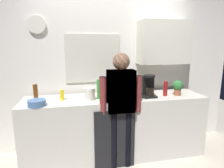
{
  "coord_description": "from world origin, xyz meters",
  "views": [
    {
      "loc": [
        -0.6,
        -2.35,
        1.69
      ],
      "look_at": [
        -0.07,
        0.25,
        1.15
      ],
      "focal_mm": 30.33,
      "sensor_mm": 36.0,
      "label": 1
    }
  ],
  "objects_px": {
    "cup_white_mug": "(117,96)",
    "coffee_maker": "(148,87)",
    "cup_terracotta_mug": "(130,91)",
    "person_guest": "(121,102)",
    "storage_canister": "(90,94)",
    "bottle_amber_beer": "(36,92)",
    "dish_soap": "(62,95)",
    "mixing_bowl": "(37,103)",
    "potted_plant": "(178,87)",
    "person_at_sink": "(121,102)",
    "bottle_clear_soda": "(100,89)",
    "cup_yellow_cup": "(149,91)",
    "bottle_red_vinegar": "(165,89)"
  },
  "relations": [
    {
      "from": "cup_white_mug",
      "to": "mixing_bowl",
      "type": "height_order",
      "value": "cup_white_mug"
    },
    {
      "from": "cup_white_mug",
      "to": "coffee_maker",
      "type": "bearing_deg",
      "value": 3.12
    },
    {
      "from": "dish_soap",
      "to": "cup_terracotta_mug",
      "type": "bearing_deg",
      "value": 7.13
    },
    {
      "from": "coffee_maker",
      "to": "bottle_red_vinegar",
      "type": "height_order",
      "value": "coffee_maker"
    },
    {
      "from": "bottle_amber_beer",
      "to": "cup_yellow_cup",
      "type": "bearing_deg",
      "value": 0.78
    },
    {
      "from": "storage_canister",
      "to": "bottle_red_vinegar",
      "type": "bearing_deg",
      "value": -0.03
    },
    {
      "from": "person_at_sink",
      "to": "cup_white_mug",
      "type": "bearing_deg",
      "value": 87.42
    },
    {
      "from": "mixing_bowl",
      "to": "person_guest",
      "type": "relative_size",
      "value": 0.14
    },
    {
      "from": "cup_terracotta_mug",
      "to": "person_guest",
      "type": "distance_m",
      "value": 0.49
    },
    {
      "from": "bottle_clear_soda",
      "to": "cup_terracotta_mug",
      "type": "xyz_separation_m",
      "value": [
        0.5,
        0.16,
        -0.09
      ]
    },
    {
      "from": "cup_yellow_cup",
      "to": "bottle_clear_soda",
      "type": "bearing_deg",
      "value": -172.01
    },
    {
      "from": "cup_terracotta_mug",
      "to": "cup_yellow_cup",
      "type": "height_order",
      "value": "cup_terracotta_mug"
    },
    {
      "from": "storage_canister",
      "to": "person_guest",
      "type": "xyz_separation_m",
      "value": [
        0.39,
        -0.22,
        -0.07
      ]
    },
    {
      "from": "bottle_amber_beer",
      "to": "person_at_sink",
      "type": "relative_size",
      "value": 0.14
    },
    {
      "from": "bottle_amber_beer",
      "to": "storage_canister",
      "type": "height_order",
      "value": "bottle_amber_beer"
    },
    {
      "from": "bottle_red_vinegar",
      "to": "storage_canister",
      "type": "relative_size",
      "value": 1.29
    },
    {
      "from": "person_at_sink",
      "to": "storage_canister",
      "type": "bearing_deg",
      "value": 145.54
    },
    {
      "from": "coffee_maker",
      "to": "bottle_red_vinegar",
      "type": "relative_size",
      "value": 1.5
    },
    {
      "from": "cup_terracotta_mug",
      "to": "storage_canister",
      "type": "relative_size",
      "value": 0.54
    },
    {
      "from": "potted_plant",
      "to": "person_at_sink",
      "type": "relative_size",
      "value": 0.14
    },
    {
      "from": "storage_canister",
      "to": "person_at_sink",
      "type": "bearing_deg",
      "value": -29.6
    },
    {
      "from": "potted_plant",
      "to": "dish_soap",
      "type": "xyz_separation_m",
      "value": [
        -1.73,
        0.08,
        -0.05
      ]
    },
    {
      "from": "person_guest",
      "to": "coffee_maker",
      "type": "bearing_deg",
      "value": -164.23
    },
    {
      "from": "cup_terracotta_mug",
      "to": "storage_canister",
      "type": "distance_m",
      "value": 0.68
    },
    {
      "from": "coffee_maker",
      "to": "bottle_clear_soda",
      "type": "distance_m",
      "value": 0.72
    },
    {
      "from": "bottle_clear_soda",
      "to": "person_guest",
      "type": "distance_m",
      "value": 0.38
    },
    {
      "from": "bottle_amber_beer",
      "to": "potted_plant",
      "type": "distance_m",
      "value": 2.09
    },
    {
      "from": "coffee_maker",
      "to": "cup_white_mug",
      "type": "height_order",
      "value": "coffee_maker"
    },
    {
      "from": "bottle_clear_soda",
      "to": "cup_white_mug",
      "type": "relative_size",
      "value": 2.95
    },
    {
      "from": "cup_terracotta_mug",
      "to": "person_at_sink",
      "type": "bearing_deg",
      "value": -121.3
    },
    {
      "from": "bottle_clear_soda",
      "to": "potted_plant",
      "type": "xyz_separation_m",
      "value": [
        1.19,
        -0.05,
        -0.01
      ]
    },
    {
      "from": "cup_terracotta_mug",
      "to": "bottle_amber_beer",
      "type": "bearing_deg",
      "value": -177.21
    },
    {
      "from": "bottle_amber_beer",
      "to": "mixing_bowl",
      "type": "distance_m",
      "value": 0.29
    },
    {
      "from": "bottle_clear_soda",
      "to": "cup_terracotta_mug",
      "type": "bearing_deg",
      "value": 17.55
    },
    {
      "from": "bottle_clear_soda",
      "to": "bottle_red_vinegar",
      "type": "height_order",
      "value": "bottle_clear_soda"
    },
    {
      "from": "mixing_bowl",
      "to": "person_guest",
      "type": "height_order",
      "value": "person_guest"
    },
    {
      "from": "coffee_maker",
      "to": "person_at_sink",
      "type": "bearing_deg",
      "value": -154.3
    },
    {
      "from": "cup_white_mug",
      "to": "potted_plant",
      "type": "distance_m",
      "value": 0.96
    },
    {
      "from": "coffee_maker",
      "to": "dish_soap",
      "type": "xyz_separation_m",
      "value": [
        -1.25,
        0.06,
        -0.07
      ]
    },
    {
      "from": "bottle_amber_beer",
      "to": "coffee_maker",
      "type": "bearing_deg",
      "value": -4.33
    },
    {
      "from": "dish_soap",
      "to": "person_at_sink",
      "type": "relative_size",
      "value": 0.11
    },
    {
      "from": "bottle_amber_beer",
      "to": "dish_soap",
      "type": "height_order",
      "value": "bottle_amber_beer"
    },
    {
      "from": "cup_white_mug",
      "to": "cup_terracotta_mug",
      "type": "relative_size",
      "value": 1.03
    },
    {
      "from": "cup_terracotta_mug",
      "to": "person_guest",
      "type": "relative_size",
      "value": 0.06
    },
    {
      "from": "mixing_bowl",
      "to": "storage_canister",
      "type": "relative_size",
      "value": 1.29
    },
    {
      "from": "bottle_red_vinegar",
      "to": "cup_terracotta_mug",
      "type": "height_order",
      "value": "bottle_red_vinegar"
    },
    {
      "from": "storage_canister",
      "to": "cup_yellow_cup",
      "type": "bearing_deg",
      "value": 9.13
    },
    {
      "from": "bottle_red_vinegar",
      "to": "storage_canister",
      "type": "xyz_separation_m",
      "value": [
        -1.15,
        0.0,
        -0.02
      ]
    },
    {
      "from": "mixing_bowl",
      "to": "dish_soap",
      "type": "relative_size",
      "value": 1.22
    },
    {
      "from": "cup_yellow_cup",
      "to": "potted_plant",
      "type": "bearing_deg",
      "value": -22.7
    }
  ]
}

